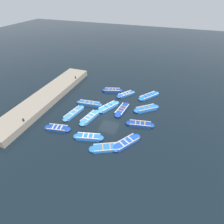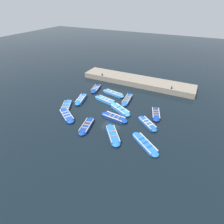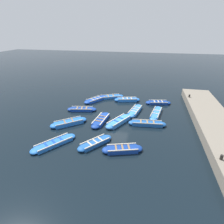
% 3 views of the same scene
% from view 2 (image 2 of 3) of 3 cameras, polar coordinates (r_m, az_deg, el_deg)
% --- Properties ---
extents(ground_plane, '(120.00, 120.00, 0.00)m').
position_cam_2_polar(ground_plane, '(23.26, -0.02, 0.45)').
color(ground_plane, black).
extents(boat_centre, '(3.34, 1.48, 0.40)m').
position_cam_2_polar(boat_centre, '(28.82, -5.26, 7.62)').
color(boat_centre, navy).
rests_on(boat_centre, ground).
extents(boat_drifting, '(2.48, 3.69, 0.46)m').
position_cam_2_polar(boat_drifting, '(23.12, 2.68, 0.78)').
color(boat_drifting, '#3884E0').
rests_on(boat_drifting, ground).
extents(boat_bow_out, '(3.84, 1.13, 0.44)m').
position_cam_2_polar(boat_bow_out, '(25.47, 4.99, 4.00)').
color(boat_bow_out, '#1E59AD').
rests_on(boat_bow_out, ground).
extents(boat_tucked, '(3.45, 3.06, 0.46)m').
position_cam_2_polar(boat_tucked, '(19.04, 0.29, -7.49)').
color(boat_tucked, blue).
rests_on(boat_tucked, ground).
extents(boat_broadside, '(3.36, 1.76, 0.44)m').
position_cam_2_polar(boat_broadside, '(22.95, 14.11, -0.63)').
color(boat_broadside, navy).
rests_on(boat_broadside, ground).
extents(boat_inner_gap, '(2.67, 3.07, 0.39)m').
position_cam_2_polar(boat_inner_gap, '(21.09, 11.48, -3.70)').
color(boat_inner_gap, '#1E59AD').
rests_on(boat_inner_gap, ground).
extents(boat_alongside, '(1.50, 3.97, 0.40)m').
position_cam_2_polar(boat_alongside, '(27.16, 0.41, 6.08)').
color(boat_alongside, '#3884E0').
rests_on(boat_alongside, ground).
extents(boat_mid_row, '(3.57, 1.49, 0.40)m').
position_cam_2_polar(boat_mid_row, '(20.51, -8.27, -4.52)').
color(boat_mid_row, navy).
rests_on(boat_mid_row, ground).
extents(boat_far_corner, '(2.88, 3.69, 0.39)m').
position_cam_2_polar(boat_far_corner, '(22.80, -14.58, -1.04)').
color(boat_far_corner, '#1947B7').
rests_on(boat_far_corner, ground).
extents(boat_outer_left, '(3.70, 2.47, 0.37)m').
position_cam_2_polar(boat_outer_left, '(24.71, -14.68, 1.82)').
color(boat_outer_left, blue).
rests_on(boat_outer_left, ground).
extents(boat_outer_right, '(3.05, 3.70, 0.36)m').
position_cam_2_polar(boat_outer_right, '(18.42, 10.70, -10.14)').
color(boat_outer_right, blue).
rests_on(boat_outer_right, ground).
extents(boat_near_quay, '(3.53, 1.62, 0.46)m').
position_cam_2_polar(boat_near_quay, '(25.87, -10.07, 4.09)').
color(boat_near_quay, blue).
rests_on(boat_near_quay, ground).
extents(boat_stern_in, '(1.62, 3.77, 0.43)m').
position_cam_2_polar(boat_stern_in, '(25.34, -2.28, 3.92)').
color(boat_stern_in, '#3884E0').
rests_on(boat_stern_in, ground).
extents(boat_end_of_row, '(1.30, 3.76, 0.41)m').
position_cam_2_polar(boat_end_of_row, '(21.66, 0.74, -1.79)').
color(boat_end_of_row, navy).
rests_on(boat_end_of_row, ground).
extents(quay_wall, '(3.56, 19.19, 0.90)m').
position_cam_2_polar(quay_wall, '(31.10, 8.11, 10.00)').
color(quay_wall, gray).
rests_on(quay_wall, ground).
extents(bollard_north, '(0.20, 0.20, 0.35)m').
position_cam_2_polar(bollard_north, '(28.43, 18.91, 7.53)').
color(bollard_north, black).
rests_on(bollard_north, quay_wall).
extents(bollard_mid_north, '(0.20, 0.20, 0.35)m').
position_cam_2_polar(bollard_mid_north, '(31.91, -3.24, 12.12)').
color(bollard_mid_north, black).
rests_on(bollard_mid_north, quay_wall).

